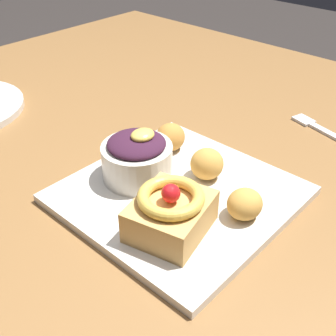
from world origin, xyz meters
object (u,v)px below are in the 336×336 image
(berry_ramekin, at_px, (137,157))
(fork, at_px, (319,128))
(fritter_middle, at_px, (245,204))
(front_plate, at_px, (179,194))
(cake_slice, at_px, (171,212))
(fritter_front, at_px, (207,164))
(fritter_back, at_px, (170,137))

(berry_ramekin, relative_size, fork, 0.78)
(fritter_middle, height_order, fork, fritter_middle)
(front_plate, xyz_separation_m, cake_slice, (-0.06, -0.04, 0.03))
(fritter_front, relative_size, fritter_back, 1.01)
(berry_ramekin, relative_size, fritter_middle, 2.09)
(cake_slice, xyz_separation_m, fork, (0.37, -0.01, -0.04))
(fritter_middle, bearing_deg, berry_ramekin, 100.45)
(fritter_middle, bearing_deg, fork, 7.95)
(fritter_back, bearing_deg, fork, -29.48)
(front_plate, xyz_separation_m, fork, (0.31, -0.05, -0.00))
(cake_slice, height_order, fritter_front, cake_slice)
(front_plate, xyz_separation_m, berry_ramekin, (-0.01, 0.06, 0.04))
(fork, bearing_deg, fritter_front, 95.64)
(fritter_front, bearing_deg, fritter_middle, -112.00)
(berry_ramekin, xyz_separation_m, fritter_back, (0.08, 0.02, -0.01))
(fritter_back, relative_size, fork, 0.37)
(fritter_middle, bearing_deg, front_plate, 99.40)
(fork, bearing_deg, fritter_back, 76.23)
(fork, bearing_deg, berry_ramekin, 85.63)
(fritter_front, height_order, fritter_back, fritter_front)
(fritter_middle, bearing_deg, fritter_back, 72.15)
(front_plate, distance_m, fritter_back, 0.11)
(berry_ramekin, distance_m, fork, 0.34)
(cake_slice, xyz_separation_m, fritter_front, (0.11, 0.04, -0.01))
(berry_ramekin, bearing_deg, fritter_middle, -79.55)
(fritter_front, xyz_separation_m, fritter_back, (0.02, 0.09, -0.00))
(cake_slice, distance_m, fritter_front, 0.12)
(front_plate, relative_size, berry_ramekin, 2.82)
(cake_slice, height_order, berry_ramekin, berry_ramekin)
(fritter_middle, height_order, fritter_back, fritter_back)
(cake_slice, height_order, fritter_middle, cake_slice)
(fritter_front, distance_m, fritter_back, 0.09)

